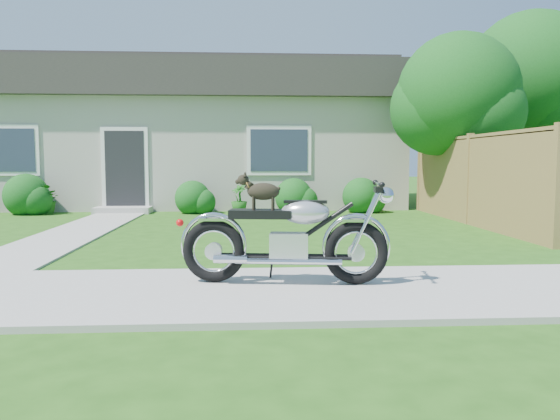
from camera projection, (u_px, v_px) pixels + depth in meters
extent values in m
plane|color=#235114|center=(80.00, 296.00, 5.39)|extent=(80.00, 80.00, 0.00)
cube|color=#9E9B93|center=(80.00, 294.00, 5.39)|extent=(24.00, 2.20, 0.04)
cube|color=#9E9B93|center=(80.00, 231.00, 10.27)|extent=(1.20, 8.00, 0.03)
cube|color=#BCB4A9|center=(194.00, 155.00, 17.18)|extent=(12.00, 6.00, 3.00)
cube|color=#2D2B28|center=(193.00, 91.00, 17.00)|extent=(12.60, 6.60, 1.00)
cube|color=#2D2B28|center=(193.00, 68.00, 16.94)|extent=(12.60, 2.00, 0.60)
cube|color=black|center=(125.00, 172.00, 14.12)|extent=(1.00, 0.06, 2.10)
cube|color=#9E9B93|center=(123.00, 210.00, 13.86)|extent=(1.40, 0.70, 0.16)
cube|color=#2D3847|center=(5.00, 150.00, 13.89)|extent=(1.70, 0.05, 1.30)
cube|color=#2D3847|center=(279.00, 150.00, 14.31)|extent=(1.70, 0.05, 1.30)
cube|color=#9D8046|center=(469.00, 181.00, 11.40)|extent=(0.08, 6.50, 1.80)
cube|color=#9D8046|center=(420.00, 175.00, 14.63)|extent=(0.12, 0.12, 1.90)
cube|color=#9D8046|center=(469.00, 179.00, 11.40)|extent=(0.12, 0.12, 1.90)
cube|color=#9D8046|center=(557.00, 186.00, 8.17)|extent=(0.12, 0.12, 1.90)
cube|color=#9D8046|center=(471.00, 137.00, 11.32)|extent=(0.08, 6.50, 0.08)
cylinder|color=#3D2B1C|center=(456.00, 167.00, 12.94)|extent=(0.28, 0.28, 2.35)
sphere|color=#144D17|center=(458.00, 93.00, 12.79)|extent=(2.81, 2.81, 2.81)
sphere|color=#144D17|center=(479.00, 112.00, 12.56)|extent=(2.06, 2.06, 2.06)
cylinder|color=#3D2B1C|center=(527.00, 155.00, 15.35)|extent=(0.28, 0.28, 2.96)
sphere|color=#144D17|center=(531.00, 76.00, 15.15)|extent=(3.56, 3.56, 3.56)
sphere|color=#144D17|center=(550.00, 97.00, 14.93)|extent=(2.61, 2.61, 2.61)
sphere|color=#144D17|center=(26.00, 196.00, 13.56)|extent=(1.10, 1.10, 1.10)
sphere|color=#144D17|center=(294.00, 197.00, 13.97)|extent=(0.96, 0.96, 0.96)
sphere|color=#144D17|center=(361.00, 196.00, 14.08)|extent=(0.97, 0.97, 0.97)
sphere|color=#144D17|center=(193.00, 198.00, 13.82)|extent=(0.90, 0.90, 0.90)
imported|color=#1D5717|center=(48.00, 199.00, 13.65)|extent=(0.87, 0.83, 0.75)
imported|color=#1C5A18|center=(239.00, 199.00, 13.94)|extent=(0.57, 0.57, 0.73)
torus|color=black|center=(356.00, 253.00, 5.68)|extent=(0.68, 0.19, 0.67)
torus|color=black|center=(214.00, 251.00, 5.78)|extent=(0.68, 0.19, 0.67)
cube|color=silver|center=(289.00, 247.00, 5.72)|extent=(0.43, 0.29, 0.30)
ellipsoid|color=silver|center=(305.00, 212.00, 5.68)|extent=(0.54, 0.35, 0.26)
cube|color=black|center=(261.00, 214.00, 5.71)|extent=(0.68, 0.34, 0.09)
cube|color=silver|center=(356.00, 220.00, 5.65)|extent=(0.32, 0.18, 0.03)
cube|color=silver|center=(213.00, 219.00, 5.75)|extent=(0.32, 0.18, 0.03)
cylinder|color=silver|center=(378.00, 184.00, 5.60)|extent=(0.10, 0.60, 0.03)
sphere|color=silver|center=(386.00, 195.00, 5.61)|extent=(0.19, 0.19, 0.17)
cylinder|color=silver|center=(288.00, 262.00, 5.61)|extent=(1.10, 0.20, 0.06)
ellipsoid|color=black|center=(263.00, 191.00, 5.69)|extent=(0.36, 0.20, 0.18)
sphere|color=black|center=(243.00, 180.00, 5.69)|extent=(0.12, 0.12, 0.11)
cylinder|color=black|center=(254.00, 203.00, 5.75)|extent=(0.03, 0.03, 0.14)
cylinder|color=black|center=(253.00, 203.00, 5.67)|extent=(0.03, 0.03, 0.14)
cylinder|color=black|center=(273.00, 203.00, 5.73)|extent=(0.03, 0.03, 0.14)
cylinder|color=black|center=(273.00, 203.00, 5.65)|extent=(0.03, 0.03, 0.14)
torus|color=#A9752D|center=(248.00, 185.00, 5.69)|extent=(0.06, 0.10, 0.09)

